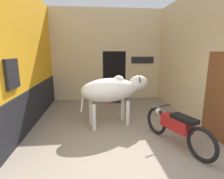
% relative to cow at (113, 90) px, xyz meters
% --- Properties ---
extents(ground_plane, '(30.00, 30.00, 0.00)m').
position_rel_cow_xyz_m(ground_plane, '(0.06, -1.95, -1.04)').
color(ground_plane, gray).
extents(wall_left_shopfront, '(0.25, 4.81, 3.88)m').
position_rel_cow_xyz_m(wall_left_shopfront, '(-2.40, 0.45, 0.84)').
color(wall_left_shopfront, orange).
rests_on(wall_left_shopfront, ground_plane).
extents(wall_back_with_doorway, '(4.75, 0.93, 3.88)m').
position_rel_cow_xyz_m(wall_back_with_doorway, '(0.16, 3.09, 0.62)').
color(wall_back_with_doorway, beige).
rests_on(wall_back_with_doorway, ground_plane).
extents(wall_right_with_door, '(0.22, 4.81, 3.88)m').
position_rel_cow_xyz_m(wall_right_with_door, '(2.52, 0.41, 0.87)').
color(wall_right_with_door, beige).
rests_on(wall_right_with_door, ground_plane).
extents(cow, '(2.08, 1.05, 1.48)m').
position_rel_cow_xyz_m(cow, '(0.00, 0.00, 0.00)').
color(cow, silver).
rests_on(cow, ground_plane).
extents(motorcycle_near, '(0.84, 1.91, 0.80)m').
position_rel_cow_xyz_m(motorcycle_near, '(1.28, -1.33, -0.59)').
color(motorcycle_near, black).
rests_on(motorcycle_near, ground_plane).
extents(shopkeeper_seated, '(0.45, 0.34, 1.15)m').
position_rel_cow_xyz_m(shopkeeper_seated, '(0.49, 2.29, -0.45)').
color(shopkeeper_seated, '#282833').
rests_on(shopkeeper_seated, ground_plane).
extents(plastic_stool, '(0.32, 0.32, 0.38)m').
position_rel_cow_xyz_m(plastic_stool, '(0.08, 2.25, -0.84)').
color(plastic_stool, '#DB6093').
rests_on(plastic_stool, ground_plane).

